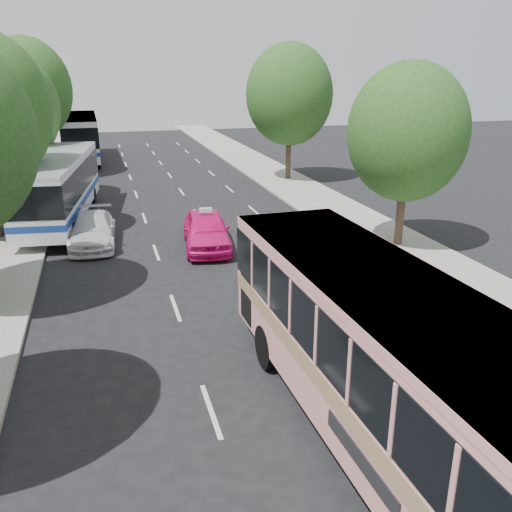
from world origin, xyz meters
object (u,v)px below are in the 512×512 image
object	(u,v)px
pink_bus	(379,342)
pink_taxi	(206,230)
tour_coach_front	(59,183)
tour_coach_rear	(81,134)
white_pickup	(93,230)

from	to	relation	value
pink_bus	pink_taxi	bearing A→B (deg)	92.42
tour_coach_front	tour_coach_rear	bearing A→B (deg)	95.13
pink_taxi	white_pickup	xyz separation A→B (m)	(-4.85, 1.83, -0.13)
pink_bus	tour_coach_front	xyz separation A→B (m)	(-7.32, 20.10, -0.19)
white_pickup	tour_coach_rear	xyz separation A→B (m)	(-0.83, 25.10, 1.60)
white_pickup	tour_coach_front	world-z (taller)	tour_coach_front
tour_coach_front	pink_taxi	bearing A→B (deg)	-37.47
pink_bus	tour_coach_rear	world-z (taller)	tour_coach_rear
pink_taxi	pink_bus	bearing A→B (deg)	-79.37
pink_bus	tour_coach_front	size ratio (longest dim) A/B	0.98
tour_coach_front	pink_bus	bearing A→B (deg)	-62.94
white_pickup	tour_coach_rear	size ratio (longest dim) A/B	0.37
pink_bus	tour_coach_rear	bearing A→B (deg)	97.71
tour_coach_rear	pink_bus	bearing A→B (deg)	-81.58
pink_bus	tour_coach_rear	distance (m)	41.31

